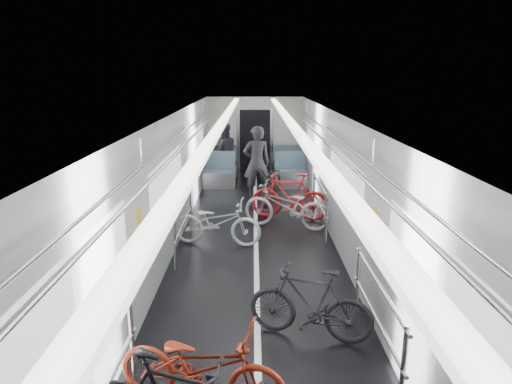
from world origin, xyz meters
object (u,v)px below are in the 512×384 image
bike_right_far (290,196)px  bike_right_mid (286,206)px  bike_left_near (201,366)px  bike_right_near (310,303)px  bike_aisle (273,183)px  bike_left_far (217,222)px  person_standing (257,163)px  person_seated (224,152)px

bike_right_far → bike_right_mid: bearing=3.6°
bike_left_near → bike_right_far: 5.95m
bike_right_near → bike_right_far: 4.64m
bike_aisle → bike_left_near: bearing=-80.9°
bike_right_mid → bike_right_far: bearing=-172.1°
bike_left_far → bike_right_far: 2.12m
bike_left_near → person_standing: person_standing is taller
bike_right_far → bike_aisle: size_ratio=1.03×
bike_right_near → bike_right_far: bike_right_far is taller
bike_right_far → person_seated: (-1.66, 3.79, 0.34)m
bike_right_near → bike_left_near: bearing=-26.8°
bike_right_near → person_seated: 8.57m
person_standing → person_seated: size_ratio=1.09×
bike_aisle → bike_right_near: bearing=-71.6°
bike_right_far → bike_aisle: bearing=-154.6°
bike_left_near → bike_right_mid: size_ratio=0.93×
bike_right_near → person_seated: bearing=-151.7°
bike_left_far → person_seated: size_ratio=0.97×
bike_left_near → bike_right_mid: bike_right_mid is taller
bike_right_near → bike_right_far: size_ratio=0.88×
bike_left_far → bike_right_far: bearing=-34.6°
bike_aisle → person_standing: person_standing is taller
bike_right_far → bike_left_near: bearing=1.9°
bike_left_near → person_seated: bearing=17.5°
bike_left_far → bike_right_mid: 1.64m
bike_right_mid → bike_right_far: bike_right_far is taller
bike_left_far → person_seated: 5.34m
bike_left_near → bike_left_far: 4.29m
person_seated → bike_left_far: bearing=82.7°
bike_right_near → bike_aisle: bike_right_near is taller
bike_left_far → bike_aisle: (1.16, 3.11, 0.00)m
bike_right_mid → person_seated: person_seated is taller
bike_aisle → person_seated: bearing=138.1°
bike_aisle → person_standing: 0.64m
bike_left_near → person_seated: person_seated is taller
bike_left_far → person_seated: bearing=11.3°
bike_aisle → person_standing: (-0.40, 0.10, 0.49)m
bike_right_mid → bike_right_far: (0.11, 0.60, 0.04)m
bike_right_mid → person_seated: bearing=-141.9°
bike_left_near → person_standing: bearing=10.9°
bike_right_near → person_standing: bearing=-156.7°
bike_right_near → person_standing: person_standing is taller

